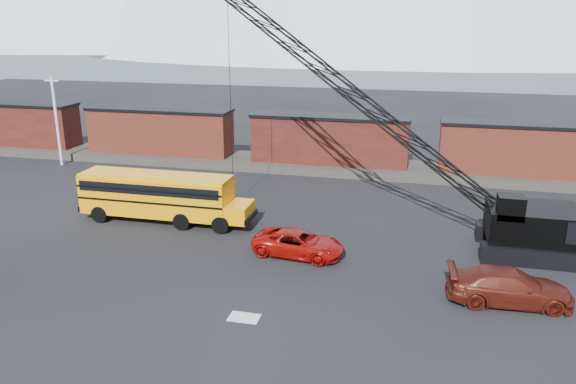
{
  "coord_description": "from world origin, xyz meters",
  "views": [
    {
      "loc": [
        7.68,
        -25.32,
        13.01
      ],
      "look_at": [
        0.23,
        5.57,
        3.0
      ],
      "focal_mm": 35.0,
      "sensor_mm": 36.0,
      "label": 1
    }
  ],
  "objects_px": {
    "school_bus": "(162,195)",
    "red_pickup": "(299,243)",
    "crawler_crane": "(358,98)",
    "maroon_suv": "(510,287)"
  },
  "relations": [
    {
      "from": "red_pickup",
      "to": "maroon_suv",
      "type": "xyz_separation_m",
      "value": [
        10.85,
        -3.06,
        0.11
      ]
    },
    {
      "from": "school_bus",
      "to": "red_pickup",
      "type": "xyz_separation_m",
      "value": [
        9.93,
        -3.3,
        -1.08
      ]
    },
    {
      "from": "school_bus",
      "to": "crawler_crane",
      "type": "bearing_deg",
      "value": 10.67
    },
    {
      "from": "crawler_crane",
      "to": "red_pickup",
      "type": "bearing_deg",
      "value": -112.99
    },
    {
      "from": "school_bus",
      "to": "red_pickup",
      "type": "relative_size",
      "value": 2.25
    },
    {
      "from": "maroon_suv",
      "to": "crawler_crane",
      "type": "xyz_separation_m",
      "value": [
        -8.47,
        8.68,
        7.42
      ]
    },
    {
      "from": "red_pickup",
      "to": "crawler_crane",
      "type": "xyz_separation_m",
      "value": [
        2.39,
        5.62,
        7.53
      ]
    },
    {
      "from": "school_bus",
      "to": "maroon_suv",
      "type": "bearing_deg",
      "value": -17.02
    },
    {
      "from": "school_bus",
      "to": "red_pickup",
      "type": "height_order",
      "value": "school_bus"
    },
    {
      "from": "school_bus",
      "to": "red_pickup",
      "type": "bearing_deg",
      "value": -18.39
    }
  ]
}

